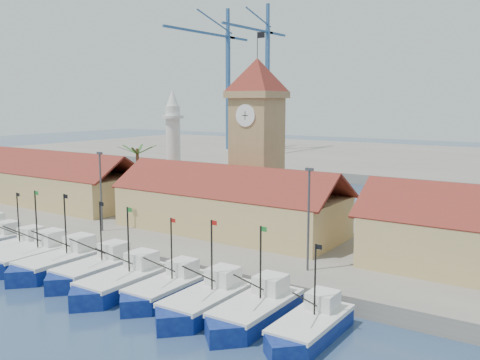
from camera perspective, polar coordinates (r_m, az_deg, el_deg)
The scene contains 20 objects.
ground at distance 47.39m, azimuth -15.51°, elevation -11.81°, with size 400.00×400.00×0.00m, color navy.
quay at distance 64.62m, azimuth 0.83°, elevation -5.37°, with size 140.00×32.00×1.50m, color gray.
terminal at distance 143.62m, azimuth 19.84°, elevation 1.84°, with size 240.00×80.00×2.00m, color gray.
boat_2 at distance 60.93m, azimuth -23.08°, elevation -6.93°, with size 3.43×9.40×7.11m.
boat_3 at distance 57.14m, azimuth -21.49°, elevation -7.75°, with size 3.79×10.38×7.85m.
boat_4 at distance 54.11m, azimuth -18.75°, elevation -8.50°, with size 3.80×10.41×7.88m.
boat_5 at distance 51.11m, azimuth -15.25°, elevation -9.38°, with size 3.63×9.93×7.52m.
boat_6 at distance 47.20m, azimuth -12.52°, elevation -10.76°, with size 3.71×10.17×7.70m.
boat_7 at distance 45.21m, azimuth -7.97°, elevation -11.60°, with size 3.40×9.33×7.06m.
boat_8 at distance 42.11m, azimuth -3.76°, elevation -12.99°, with size 3.65×10.00×7.56m.
boat_9 at distance 40.33m, azimuth 1.48°, elevation -13.97°, with size 3.63×9.93×7.52m.
boat_10 at distance 38.17m, azimuth 7.34°, elevation -15.49°, with size 3.32×9.10×6.89m.
hall_left at distance 82.99m, azimuth -19.64°, elevation -0.51°, with size 31.20×10.13×7.61m.
hall_center at distance 60.67m, azimuth -1.22°, elevation -3.15°, with size 27.04×10.13×7.61m.
clock_tower at distance 64.58m, azimuth 1.82°, elevation 4.69°, with size 5.80×5.80×22.70m.
minaret at distance 75.27m, azimuth -7.12°, elevation 3.45°, with size 3.00×3.00×16.30m.
palm_tree at distance 77.56m, azimuth -10.84°, elevation 0.92°, with size 5.60×5.03×8.39m.
lamp_posts at distance 53.64m, azimuth -5.70°, elevation -2.01°, with size 80.70×0.25×9.03m.
crane_blue_far at distance 157.98m, azimuth -1.77°, elevation 11.59°, with size 1.00×37.91×40.68m.
crane_blue_near at distance 158.34m, azimuth 2.68°, elevation 11.69°, with size 1.00×32.51×41.98m.
Camera 1 is at (34.10, -28.69, 16.11)m, focal length 40.00 mm.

